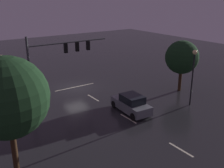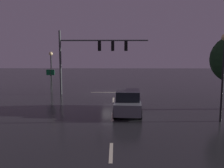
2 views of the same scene
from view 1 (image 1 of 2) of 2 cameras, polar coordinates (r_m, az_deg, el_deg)
name	(u,v)px [view 1 (image 1 of 2)]	position (r m, az deg, el deg)	size (l,w,h in m)	color
ground_plane	(76,87)	(31.47, -7.78, -0.75)	(80.00, 80.00, 0.00)	#232326
traffic_signal_assembly	(60,53)	(28.50, -11.12, 6.43)	(9.10, 0.47, 6.54)	#383A3D
lane_dash_far	(93,98)	(28.16, -4.04, -2.97)	(2.20, 0.16, 0.01)	beige
lane_dash_mid	(128,119)	(23.62, 3.51, -7.39)	(2.20, 0.16, 0.01)	beige
lane_dash_near	(181,150)	(19.88, 14.53, -13.44)	(2.20, 0.16, 0.01)	beige
stop_bar	(75,87)	(31.62, -7.93, -0.65)	(5.00, 0.16, 0.01)	beige
car_approaching	(131,104)	(24.62, 4.12, -4.26)	(2.15, 4.46, 1.70)	slate
street_lamp_left_kerb	(193,68)	(26.26, 17.02, 3.37)	(0.44, 0.44, 5.50)	black
street_lamp_right_kerb	(2,67)	(30.28, -22.41, 3.43)	(0.44, 0.44, 4.40)	black
route_sign	(13,83)	(28.78, -20.34, 0.22)	(0.90, 0.13, 2.54)	#383A3D
tree_left_near	(182,57)	(30.13, 14.74, 5.54)	(3.66, 3.66, 5.68)	#382314
tree_right_near	(7,98)	(16.17, -21.49, -2.77)	(4.79, 4.79, 7.22)	#382314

